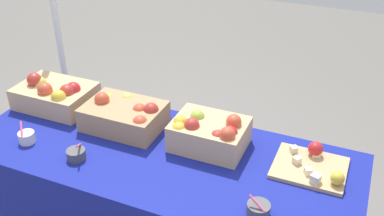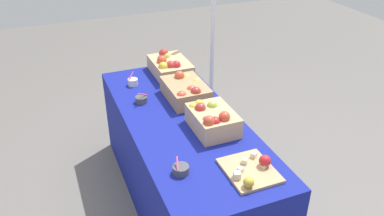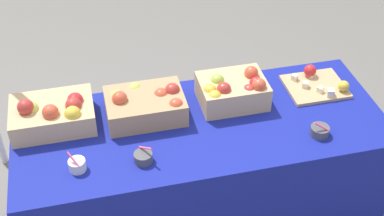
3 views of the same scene
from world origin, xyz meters
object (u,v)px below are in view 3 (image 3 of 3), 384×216
object	(u,v)px
apple_crate_middle	(145,104)
cutting_board_back	(317,84)
sample_bowl_near	(320,131)
sample_bowl_far	(143,157)
apple_crate_left	(53,114)
sample_bowl_mid	(77,165)
apple_crate_right	(233,90)

from	to	relation	value
apple_crate_middle	cutting_board_back	size ratio (longest dim) A/B	1.24
apple_crate_middle	sample_bowl_near	distance (m)	0.89
apple_crate_middle	sample_bowl_far	distance (m)	0.34
sample_bowl_near	sample_bowl_far	bearing A→B (deg)	178.91
apple_crate_middle	apple_crate_left	bearing A→B (deg)	176.29
apple_crate_left	cutting_board_back	size ratio (longest dim) A/B	1.28
sample_bowl_near	sample_bowl_mid	bearing A→B (deg)	178.43
apple_crate_left	sample_bowl_near	size ratio (longest dim) A/B	4.36
apple_crate_middle	apple_crate_right	size ratio (longest dim) A/B	1.14
apple_crate_middle	cutting_board_back	bearing A→B (deg)	1.27
apple_crate_middle	sample_bowl_mid	xyz separation A→B (m)	(-0.37, -0.32, -0.04)
apple_crate_left	sample_bowl_far	bearing A→B (deg)	-42.55
sample_bowl_near	sample_bowl_mid	world-z (taller)	sample_bowl_mid
apple_crate_middle	sample_bowl_near	xyz separation A→B (m)	(0.81, -0.35, -0.05)
sample_bowl_near	sample_bowl_mid	distance (m)	1.19
apple_crate_left	sample_bowl_near	xyz separation A→B (m)	(1.28, -0.38, -0.05)
apple_crate_middle	sample_bowl_far	bearing A→B (deg)	-101.56
apple_crate_middle	sample_bowl_mid	size ratio (longest dim) A/B	3.71
apple_crate_middle	sample_bowl_mid	distance (m)	0.49
cutting_board_back	sample_bowl_near	bearing A→B (deg)	-111.83
apple_crate_middle	apple_crate_right	xyz separation A→B (m)	(0.47, -0.00, 0.01)
apple_crate_left	sample_bowl_mid	world-z (taller)	apple_crate_left
apple_crate_middle	cutting_board_back	xyz separation A→B (m)	(0.96, 0.02, -0.05)
apple_crate_left	sample_bowl_mid	distance (m)	0.36
apple_crate_right	sample_bowl_mid	xyz separation A→B (m)	(-0.84, -0.32, -0.05)
sample_bowl_far	apple_crate_left	bearing A→B (deg)	137.45
cutting_board_back	sample_bowl_mid	world-z (taller)	sample_bowl_mid
apple_crate_right	sample_bowl_mid	world-z (taller)	apple_crate_right
sample_bowl_far	cutting_board_back	bearing A→B (deg)	18.94
sample_bowl_far	apple_crate_right	bearing A→B (deg)	31.82
cutting_board_back	apple_crate_right	bearing A→B (deg)	-177.46
apple_crate_middle	sample_bowl_near	bearing A→B (deg)	-23.20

